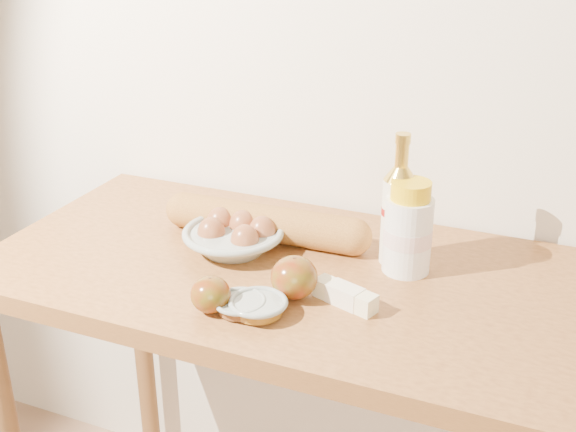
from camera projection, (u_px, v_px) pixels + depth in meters
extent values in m
cube|color=white|center=(355.00, 28.00, 1.50)|extent=(3.50, 0.02, 2.60)
cube|color=#AB6E37|center=(294.00, 276.00, 1.39)|extent=(1.20, 0.60, 0.04)
cylinder|color=brown|center=(143.00, 342.00, 1.98)|extent=(0.05, 0.05, 0.86)
cylinder|color=beige|center=(397.00, 221.00, 1.37)|extent=(0.08, 0.08, 0.17)
cylinder|color=maroon|center=(398.00, 211.00, 1.36)|extent=(0.08, 0.08, 0.01)
cone|color=gold|center=(401.00, 173.00, 1.33)|extent=(0.08, 0.08, 0.03)
cylinder|color=gold|center=(402.00, 155.00, 1.32)|extent=(0.03, 0.03, 0.04)
cylinder|color=gold|center=(403.00, 138.00, 1.30)|extent=(0.04, 0.04, 0.02)
cylinder|color=white|center=(408.00, 235.00, 1.34)|extent=(0.11, 0.11, 0.15)
cylinder|color=beige|center=(408.00, 235.00, 1.34)|extent=(0.11, 0.11, 0.03)
cylinder|color=yellow|center=(411.00, 190.00, 1.31)|extent=(0.09, 0.09, 0.03)
torus|color=#919E98|center=(233.00, 233.00, 1.43)|extent=(0.22, 0.22, 0.02)
ellipsoid|color=brown|center=(212.00, 234.00, 1.43)|extent=(0.06, 0.06, 0.07)
ellipsoid|color=brown|center=(245.00, 242.00, 1.40)|extent=(0.06, 0.06, 0.07)
ellipsoid|color=brown|center=(243.00, 227.00, 1.46)|extent=(0.06, 0.06, 0.07)
ellipsoid|color=brown|center=(220.00, 224.00, 1.48)|extent=(0.06, 0.06, 0.07)
ellipsoid|color=brown|center=(262.00, 233.00, 1.44)|extent=(0.06, 0.06, 0.07)
cylinder|color=#B67C37|center=(265.00, 223.00, 1.48)|extent=(0.38, 0.09, 0.08)
sphere|color=#B67C37|center=(184.00, 210.00, 1.54)|extent=(0.08, 0.08, 0.08)
sphere|color=#B67C37|center=(353.00, 237.00, 1.42)|extent=(0.08, 0.08, 0.08)
ellipsoid|color=maroon|center=(211.00, 294.00, 1.23)|extent=(0.09, 0.09, 0.06)
cylinder|color=#4B2F19|center=(210.00, 281.00, 1.21)|extent=(0.01, 0.01, 0.01)
ellipsoid|color=maroon|center=(294.00, 277.00, 1.27)|extent=(0.10, 0.10, 0.08)
cylinder|color=#4E2F1A|center=(294.00, 261.00, 1.25)|extent=(0.01, 0.01, 0.01)
torus|color=gray|center=(240.00, 301.00, 1.22)|extent=(0.12, 0.12, 0.01)
cylinder|color=brown|center=(240.00, 306.00, 1.23)|extent=(0.10, 0.10, 0.02)
torus|color=gray|center=(258.00, 302.00, 1.22)|extent=(0.13, 0.13, 0.01)
cylinder|color=brown|center=(258.00, 307.00, 1.22)|extent=(0.11, 0.11, 0.02)
cube|color=beige|center=(345.00, 296.00, 1.25)|extent=(0.12, 0.07, 0.03)
cube|color=silver|center=(345.00, 296.00, 1.25)|extent=(0.07, 0.05, 0.04)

